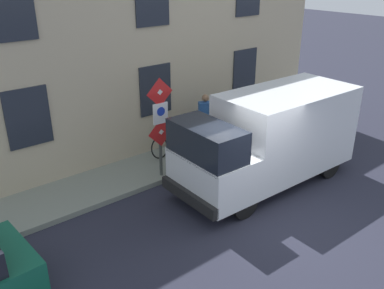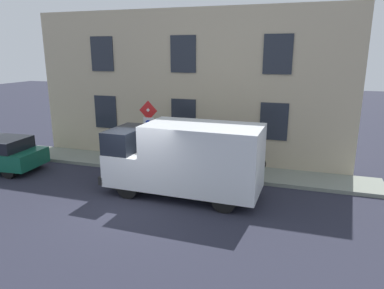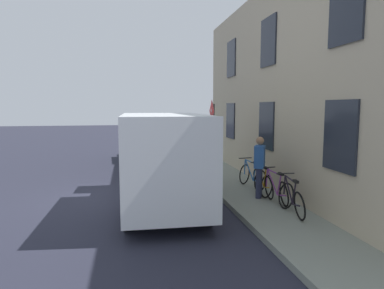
# 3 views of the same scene
# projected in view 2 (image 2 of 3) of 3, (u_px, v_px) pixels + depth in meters

# --- Properties ---
(ground_plane) EXTENTS (80.00, 80.00, 0.00)m
(ground_plane) POSITION_uv_depth(u_px,v_px,m) (137.00, 204.00, 11.44)
(ground_plane) COLOR #252633
(sidewalk_slab) EXTENTS (1.78, 15.89, 0.14)m
(sidewalk_slab) POSITION_uv_depth(u_px,v_px,m) (177.00, 167.00, 14.88)
(sidewalk_slab) COLOR gray
(sidewalk_slab) RESTS_ON ground_plane
(building_facade) EXTENTS (0.75, 13.89, 6.51)m
(building_facade) POSITION_uv_depth(u_px,v_px,m) (186.00, 88.00, 15.21)
(building_facade) COLOR #BBAB8D
(building_facade) RESTS_ON ground_plane
(sign_post_stacked) EXTENTS (0.16, 0.56, 2.67)m
(sign_post_stacked) POSITION_uv_depth(u_px,v_px,m) (149.00, 129.00, 14.08)
(sign_post_stacked) COLOR #474C47
(sign_post_stacked) RESTS_ON sidewalk_slab
(delivery_van) EXTENTS (2.13, 5.38, 2.50)m
(delivery_van) POSITION_uv_depth(u_px,v_px,m) (186.00, 158.00, 11.79)
(delivery_van) COLOR silver
(delivery_van) RESTS_ON ground_plane
(bicycle_black) EXTENTS (0.46, 1.71, 0.89)m
(bicycle_black) POSITION_uv_depth(u_px,v_px,m) (245.00, 161.00, 14.25)
(bicycle_black) COLOR black
(bicycle_black) RESTS_ON sidewalk_slab
(bicycle_purple) EXTENTS (0.46, 1.72, 0.89)m
(bicycle_purple) POSITION_uv_depth(u_px,v_px,m) (224.00, 159.00, 14.51)
(bicycle_purple) COLOR black
(bicycle_purple) RESTS_ON sidewalk_slab
(bicycle_orange) EXTENTS (0.46, 1.71, 0.89)m
(bicycle_orange) POSITION_uv_depth(u_px,v_px,m) (204.00, 157.00, 14.77)
(bicycle_orange) COLOR black
(bicycle_orange) RESTS_ON sidewalk_slab
(bicycle_blue) EXTENTS (0.48, 1.72, 0.89)m
(bicycle_blue) POSITION_uv_depth(u_px,v_px,m) (184.00, 155.00, 15.02)
(bicycle_blue) COLOR black
(bicycle_blue) RESTS_ON sidewalk_slab
(pedestrian) EXTENTS (0.42, 0.48, 1.72)m
(pedestrian) POSITION_uv_depth(u_px,v_px,m) (209.00, 146.00, 14.34)
(pedestrian) COLOR #262B47
(pedestrian) RESTS_ON sidewalk_slab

